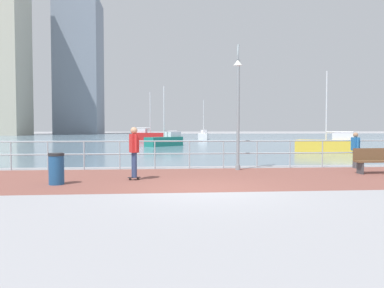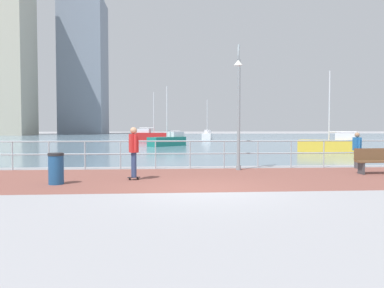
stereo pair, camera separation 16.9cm
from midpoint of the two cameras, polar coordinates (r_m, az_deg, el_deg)
name	(u,v)px [view 2 (the right image)]	position (r m, az deg, el deg)	size (l,w,h in m)	color
ground	(171,140)	(50.34, -2.97, 0.55)	(220.00, 220.00, 0.00)	#9E9EA3
brick_paving	(196,178)	(12.80, 0.99, -5.06)	(28.00, 5.73, 0.01)	brown
harbor_water	(170,138)	(60.53, -3.20, 0.87)	(180.00, 88.00, 0.00)	#6B899E
waterfront_railing	(190,149)	(15.57, 0.02, -0.79)	(25.25, 0.06, 1.16)	#9EADB7
lamppost	(239,101)	(15.07, 7.25, 6.41)	(0.41, 0.80, 4.92)	gray
skateboarder	(134,148)	(12.38, -8.27, -0.63)	(0.41, 0.55, 1.69)	black
bystander	(357,148)	(17.16, 23.57, -0.49)	(0.26, 0.56, 1.48)	#4C4C51
trash_bin	(56,169)	(11.99, -19.17, -3.47)	(0.46, 0.46, 0.93)	navy
park_bench	(377,161)	(15.48, 26.08, -2.24)	(1.62, 0.50, 0.92)	brown
sailboat_white	(207,136)	(54.49, 2.36, 1.26)	(1.94, 4.14, 5.59)	white
sailboat_teal	(153,135)	(51.56, -5.77, 1.27)	(4.77, 2.56, 6.41)	#B21E1E
sailboat_red	(168,140)	(34.77, -3.43, 0.54)	(3.57, 3.55, 5.40)	#197266
sailboat_blue	(331,145)	(27.38, 20.12, -0.11)	(3.88, 3.23, 5.47)	gold
tower_glass	(84,67)	(106.49, -15.69, 10.96)	(10.73, 13.75, 36.82)	slate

